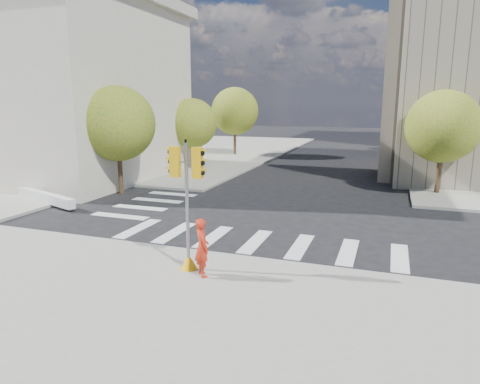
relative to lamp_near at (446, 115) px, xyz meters
name	(u,v)px	position (x,y,z in m)	size (l,w,h in m)	color
ground	(271,228)	(-8.00, -14.00, -4.58)	(160.00, 160.00, 0.00)	black
sidewalk_near	(127,372)	(-8.00, -25.00, -4.50)	(30.00, 14.00, 0.15)	gray
sidewalk_far_left	(164,150)	(-28.00, 12.00, -4.50)	(28.00, 40.00, 0.15)	gray
classical_building	(39,88)	(-28.00, -6.00, 1.86)	(19.00, 15.00, 12.70)	beige
tree_lw_near	(118,124)	(-18.50, -10.00, -0.38)	(4.40, 4.40, 6.41)	#382616
tree_lw_mid	(192,123)	(-18.50, 0.00, -0.82)	(4.00, 4.00, 5.77)	#382616
tree_lw_far	(235,111)	(-18.50, 10.00, -0.04)	(4.80, 4.80, 6.95)	#382616
tree_re_near	(443,127)	(-0.50, -4.00, -0.53)	(4.20, 4.20, 6.16)	#382616
tree_re_mid	(428,115)	(-0.50, 8.00, -0.23)	(4.60, 4.60, 6.66)	#382616
tree_re_far	(420,117)	(-0.50, 20.00, -0.71)	(4.00, 4.00, 5.88)	#382616
lamp_near	(446,115)	(0.00, 0.00, 0.00)	(0.35, 0.18, 8.11)	black
lamp_far	(429,111)	(0.00, 14.00, 0.00)	(0.35, 0.18, 8.11)	black
traffic_signal	(187,216)	(-9.18, -19.77, -2.67)	(1.06, 0.56, 4.19)	#DBA30B
photographer	(202,247)	(-8.53, -20.12, -3.51)	(0.67, 0.44, 1.84)	red
planter_wall	(43,196)	(-21.00, -13.64, -4.18)	(6.00, 0.40, 0.50)	silver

